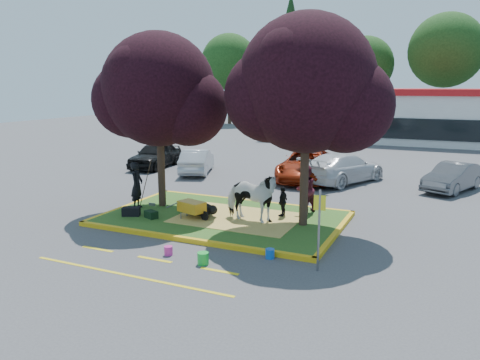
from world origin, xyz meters
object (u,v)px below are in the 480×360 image
at_px(bucket_pink, 168,251).
at_px(bucket_blue, 270,254).
at_px(car_black, 155,155).
at_px(cow, 251,197).
at_px(handler, 137,185).
at_px(sign_post, 319,222).
at_px(wheelbarrow, 192,207).
at_px(bucket_green, 203,258).
at_px(car_silver, 197,161).
at_px(calf, 200,209).

xyz_separation_m(bucket_pink, bucket_blue, (2.70, 0.95, 0.01)).
distance_m(bucket_pink, car_black, 14.65).
relative_size(cow, handler, 1.15).
bearing_deg(sign_post, bucket_blue, 156.34).
bearing_deg(wheelbarrow, bucket_green, -38.86).
relative_size(sign_post, bucket_blue, 7.95).
bearing_deg(car_silver, bucket_blue, 107.84).
bearing_deg(bucket_green, wheelbarrow, 124.47).
bearing_deg(cow, car_black, 52.95).
height_order(calf, bucket_blue, calf).
xyz_separation_m(calf, car_silver, (-4.54, 7.81, 0.26)).
height_order(handler, bucket_green, handler).
bearing_deg(bucket_pink, car_silver, 115.85).
bearing_deg(handler, car_silver, -1.15).
bearing_deg(car_black, bucket_pink, -61.11).
height_order(sign_post, bucket_blue, sign_post).
bearing_deg(wheelbarrow, handler, -172.32).
bearing_deg(car_black, sign_post, -48.40).
bearing_deg(sign_post, calf, 139.18).
distance_m(sign_post, bucket_blue, 1.88).
distance_m(bucket_blue, car_silver, 13.22).
distance_m(bucket_green, car_black, 15.56).
xyz_separation_m(bucket_green, bucket_blue, (1.48, 1.15, -0.03)).
xyz_separation_m(cow, handler, (-4.60, -0.12, 0.03)).
xyz_separation_m(bucket_blue, car_black, (-11.28, 10.92, 0.60)).
xyz_separation_m(cow, wheelbarrow, (-1.99, -0.53, -0.43)).
height_order(cow, calf, cow).
height_order(calf, bucket_green, calf).
relative_size(car_black, car_silver, 1.08).
relative_size(sign_post, bucket_pink, 8.33).
bearing_deg(cow, bucket_blue, -143.02).
bearing_deg(handler, cow, -103.23).
height_order(cow, wheelbarrow, cow).
relative_size(bucket_pink, car_silver, 0.07).
relative_size(handler, bucket_green, 5.36).
height_order(bucket_pink, car_silver, car_silver).
bearing_deg(car_silver, handler, 83.15).
distance_m(sign_post, bucket_green, 3.24).
height_order(calf, handler, handler).
bearing_deg(bucket_green, handler, 143.07).
distance_m(cow, bucket_pink, 3.78).
bearing_deg(handler, calf, -102.50).
relative_size(handler, bucket_blue, 6.49).
xyz_separation_m(calf, bucket_pink, (0.94, -3.51, -0.26)).
height_order(wheelbarrow, bucket_pink, wheelbarrow).
bearing_deg(bucket_blue, handler, 158.64).
xyz_separation_m(wheelbarrow, sign_post, (5.11, -2.35, 0.73)).
relative_size(calf, car_silver, 0.28).
bearing_deg(sign_post, car_black, 127.17).
xyz_separation_m(bucket_green, car_black, (-9.80, 12.07, 0.57)).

